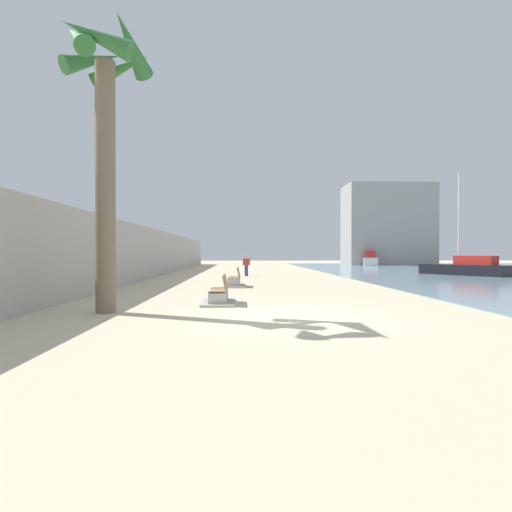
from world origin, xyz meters
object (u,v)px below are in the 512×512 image
Objects in this scene: person_walking at (246,264)px; boat_far_right at (370,260)px; boat_nearest at (465,267)px; bench_near at (219,297)px; palm_tree at (105,110)px; bench_far at (235,282)px.

boat_far_right is at bearing 54.97° from person_walking.
bench_near is at bearing -137.57° from boat_nearest.
palm_tree is 6.72m from bench_near.
palm_tree is 3.98× the size of bench_far.
bench_far is (0.41, 6.90, 0.00)m from bench_near.
person_walking is (4.29, 18.02, -4.94)m from palm_tree.
bench_near is 0.27× the size of boat_nearest.
boat_far_right is at bearing 65.83° from bench_near.
person_walking is 0.30× the size of boat_far_right.
boat_nearest is at bearing -91.06° from boat_far_right.
boat_far_right is (17.61, 33.25, 0.52)m from bench_far.
boat_far_right is 24.09m from boat_nearest.
palm_tree is 11.08m from bench_far.
boat_nearest is (17.58, 16.07, 0.38)m from bench_near.
palm_tree is at bearing -103.40° from person_walking.
person_walking is at bearing -125.03° from boat_far_right.
bench_far is at bearing -117.91° from boat_far_right.
person_walking reaches higher than bench_near.
palm_tree is 1.09× the size of boat_nearest.
palm_tree is 27.98m from boat_nearest.
bench_far is at bearing 86.61° from bench_near.
bench_near is 6.91m from bench_far.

